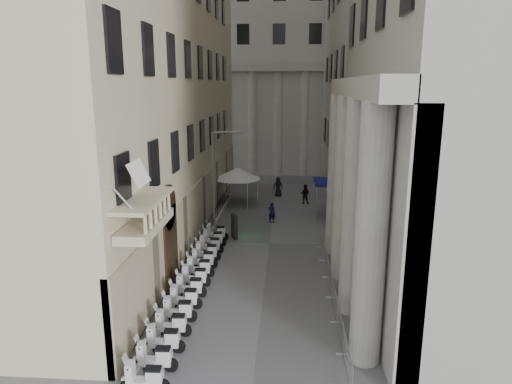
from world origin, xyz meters
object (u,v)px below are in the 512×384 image
(street_lamp, at_px, (217,173))
(security_tent, at_px, (235,173))
(pedestrian_b, at_px, (305,194))
(pedestrian_a, at_px, (272,213))
(info_kiosk, at_px, (234,226))

(street_lamp, bearing_deg, security_tent, 65.25)
(security_tent, bearing_deg, pedestrian_b, 0.50)
(security_tent, height_order, street_lamp, street_lamp)
(pedestrian_a, distance_m, pedestrian_b, 6.67)
(security_tent, distance_m, info_kiosk, 10.09)
(security_tent, relative_size, street_lamp, 0.56)
(security_tent, height_order, pedestrian_a, security_tent)
(info_kiosk, distance_m, pedestrian_b, 11.22)
(street_lamp, relative_size, info_kiosk, 4.21)
(pedestrian_a, bearing_deg, info_kiosk, 73.36)
(street_lamp, relative_size, pedestrian_a, 4.51)
(security_tent, distance_m, pedestrian_b, 6.65)
(security_tent, height_order, info_kiosk, security_tent)
(info_kiosk, xyz_separation_m, pedestrian_a, (2.49, 3.84, -0.07))
(info_kiosk, bearing_deg, pedestrian_a, 32.79)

